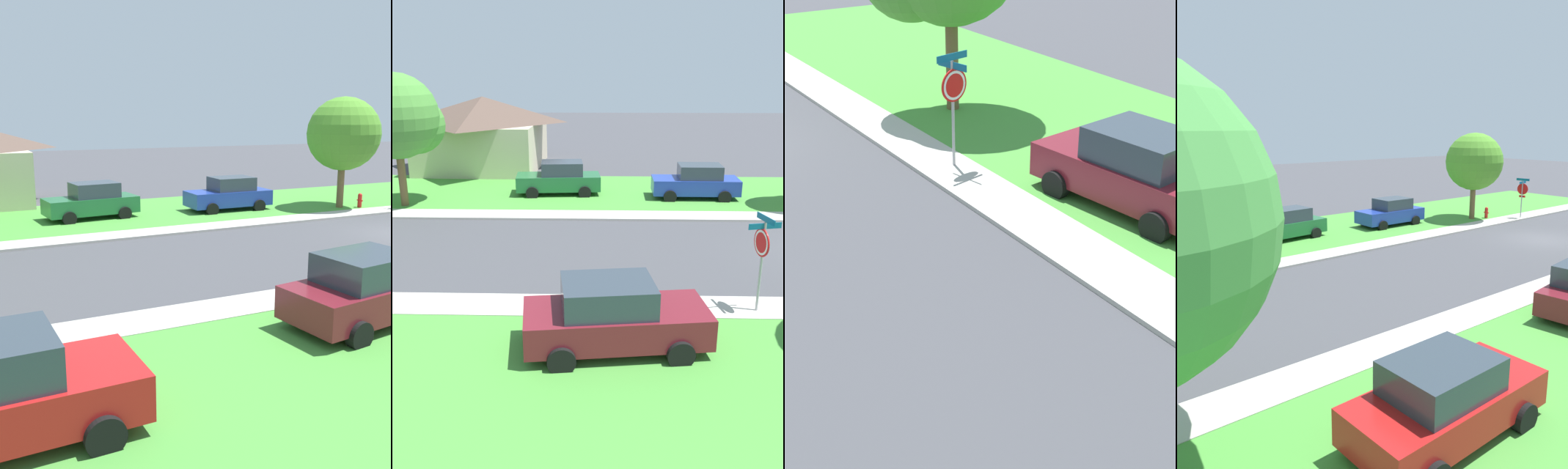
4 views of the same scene
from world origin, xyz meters
TOP-DOWN VIEW (x-y plane):
  - ground_plane at (0.00, 0.00)m, footprint 120.00×120.00m
  - sidewalk_east at (4.70, 12.00)m, footprint 1.40×56.00m
  - lawn_east at (9.40, 12.00)m, footprint 8.00×56.00m
  - sidewalk_west at (-4.70, 12.00)m, footprint 1.40×56.00m
  - stop_sign_near_corner at (4.38, -4.38)m, footprint 0.91×0.91m
  - car_green_kerbside_mid at (8.83, 11.11)m, footprint 2.32×4.44m
  - car_red_across_road at (-8.40, 17.02)m, footprint 2.10×4.33m
  - car_blue_near_corner at (8.14, 4.12)m, footprint 2.08×4.32m
  - tree_sidewalk_mid at (6.48, -1.66)m, footprint 4.04×3.76m
  - fire_hydrant at (5.80, -2.47)m, footprint 0.38×0.22m

SIDE VIEW (x-z plane):
  - ground_plane at x=0.00m, z-range 0.00..0.00m
  - lawn_east at x=9.40m, z-range 0.00..0.08m
  - sidewalk_east at x=4.70m, z-range 0.00..0.10m
  - sidewalk_west at x=-4.70m, z-range 0.00..0.10m
  - fire_hydrant at x=5.80m, z-range 0.02..0.85m
  - car_green_kerbside_mid at x=8.83m, z-range -0.01..1.75m
  - car_red_across_road at x=-8.40m, z-range -0.01..1.75m
  - car_blue_near_corner at x=8.14m, z-range -0.01..1.75m
  - stop_sign_near_corner at x=4.38m, z-range 0.49..3.26m
  - tree_sidewalk_mid at x=6.48m, z-range 0.88..6.67m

